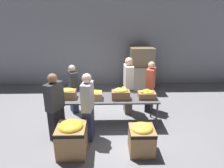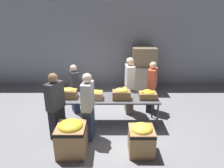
# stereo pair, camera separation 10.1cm
# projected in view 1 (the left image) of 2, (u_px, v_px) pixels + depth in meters

# --- Properties ---
(ground_plane) EXTENTS (30.00, 30.00, 0.00)m
(ground_plane) POSITION_uv_depth(u_px,v_px,m) (107.00, 123.00, 5.73)
(ground_plane) COLOR gray
(wall_back) EXTENTS (16.00, 0.08, 4.00)m
(wall_back) POSITION_uv_depth(u_px,v_px,m) (107.00, 38.00, 8.27)
(wall_back) COLOR #9399A3
(wall_back) RESTS_ON ground_plane
(sorting_table) EXTENTS (2.78, 0.79, 0.81)m
(sorting_table) POSITION_uv_depth(u_px,v_px,m) (107.00, 99.00, 5.48)
(sorting_table) COLOR #4C4C51
(sorting_table) RESTS_ON ground_plane
(banana_box_0) EXTENTS (0.46, 0.31, 0.27)m
(banana_box_0) POSITION_uv_depth(u_px,v_px,m) (67.00, 93.00, 5.38)
(banana_box_0) COLOR olive
(banana_box_0) RESTS_ON sorting_table
(banana_box_1) EXTENTS (0.41, 0.32, 0.24)m
(banana_box_1) POSITION_uv_depth(u_px,v_px,m) (94.00, 95.00, 5.34)
(banana_box_1) COLOR tan
(banana_box_1) RESTS_ON sorting_table
(banana_box_2) EXTENTS (0.48, 0.34, 0.31)m
(banana_box_2) POSITION_uv_depth(u_px,v_px,m) (121.00, 94.00, 5.33)
(banana_box_2) COLOR olive
(banana_box_2) RESTS_ON sorting_table
(banana_box_3) EXTENTS (0.46, 0.32, 0.24)m
(banana_box_3) POSITION_uv_depth(u_px,v_px,m) (147.00, 94.00, 5.39)
(banana_box_3) COLOR olive
(banana_box_3) RESTS_ON sorting_table
(volunteer_0) EXTENTS (0.29, 0.48, 1.70)m
(volunteer_0) POSITION_uv_depth(u_px,v_px,m) (88.00, 108.00, 4.80)
(volunteer_0) COLOR #2D3856
(volunteer_0) RESTS_ON ground_plane
(volunteer_1) EXTENTS (0.40, 0.51, 1.70)m
(volunteer_1) POSITION_uv_depth(u_px,v_px,m) (55.00, 108.00, 4.80)
(volunteer_1) COLOR black
(volunteer_1) RESTS_ON ground_plane
(volunteer_2) EXTENTS (0.36, 0.46, 1.54)m
(volunteer_2) POSITION_uv_depth(u_px,v_px,m) (73.00, 89.00, 6.17)
(volunteer_2) COLOR #2D3856
(volunteer_2) RESTS_ON ground_plane
(volunteer_3) EXTENTS (0.27, 0.49, 1.77)m
(volunteer_3) POSITION_uv_depth(u_px,v_px,m) (128.00, 86.00, 6.13)
(volunteer_3) COLOR #6B604C
(volunteer_3) RESTS_ON ground_plane
(volunteer_4) EXTENTS (0.37, 0.49, 1.62)m
(volunteer_4) POSITION_uv_depth(u_px,v_px,m) (150.00, 87.00, 6.24)
(volunteer_4) COLOR black
(volunteer_4) RESTS_ON ground_plane
(donation_bin_0) EXTENTS (0.63, 0.63, 0.79)m
(donation_bin_0) POSITION_uv_depth(u_px,v_px,m) (72.00, 137.00, 4.39)
(donation_bin_0) COLOR #A37A4C
(donation_bin_0) RESTS_ON ground_plane
(donation_bin_1) EXTENTS (0.56, 0.56, 0.71)m
(donation_bin_1) POSITION_uv_depth(u_px,v_px,m) (142.00, 138.00, 4.44)
(donation_bin_1) COLOR #A37A4C
(donation_bin_1) RESTS_ON ground_plane
(pallet_stack_0) EXTENTS (0.99, 0.99, 1.04)m
(pallet_stack_0) POSITION_uv_depth(u_px,v_px,m) (136.00, 78.00, 8.06)
(pallet_stack_0) COLOR olive
(pallet_stack_0) RESTS_ON ground_plane
(pallet_stack_1) EXTENTS (0.99, 0.99, 1.74)m
(pallet_stack_1) POSITION_uv_depth(u_px,v_px,m) (141.00, 69.00, 8.06)
(pallet_stack_1) COLOR olive
(pallet_stack_1) RESTS_ON ground_plane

